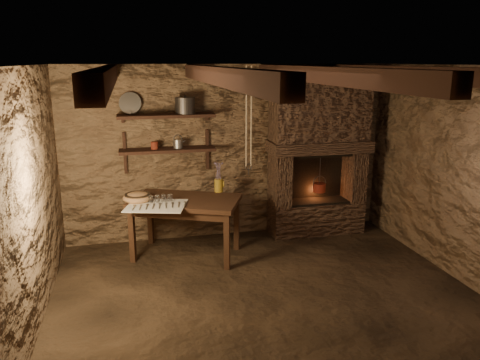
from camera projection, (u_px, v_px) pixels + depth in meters
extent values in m
plane|color=black|center=(268.00, 299.00, 4.94)|extent=(4.50, 4.50, 0.00)
cube|color=#4A3423|center=(228.00, 152.00, 6.52)|extent=(4.50, 0.04, 2.40)
cube|color=#4A3423|center=(369.00, 278.00, 2.76)|extent=(4.50, 0.04, 2.40)
cube|color=#4A3423|center=(27.00, 206.00, 4.13)|extent=(0.04, 4.00, 2.40)
cube|color=#4A3423|center=(466.00, 177.00, 5.15)|extent=(0.04, 4.00, 2.40)
cube|color=black|center=(272.00, 65.00, 4.34)|extent=(4.50, 4.00, 0.04)
cube|color=black|center=(106.00, 77.00, 4.03)|extent=(0.14, 3.95, 0.16)
cube|color=black|center=(219.00, 76.00, 4.25)|extent=(0.14, 3.95, 0.16)
cube|color=black|center=(322.00, 75.00, 4.48)|extent=(0.14, 3.95, 0.16)
cube|color=black|center=(415.00, 74.00, 4.70)|extent=(0.14, 3.95, 0.16)
cube|color=black|center=(168.00, 150.00, 6.16)|extent=(1.25, 0.30, 0.04)
cube|color=black|center=(166.00, 116.00, 6.04)|extent=(1.25, 0.30, 0.04)
cube|color=#332219|center=(316.00, 217.00, 6.83)|extent=(1.35, 0.45, 0.45)
cube|color=#332219|center=(280.00, 180.00, 6.55)|extent=(0.23, 0.45, 0.75)
cube|color=#332219|center=(353.00, 175.00, 6.80)|extent=(0.23, 0.45, 0.75)
cube|color=#332219|center=(319.00, 146.00, 6.54)|extent=(1.43, 0.51, 0.16)
cube|color=#332219|center=(320.00, 106.00, 6.43)|extent=(1.35, 0.45, 0.94)
cube|color=black|center=(312.00, 174.00, 6.86)|extent=(0.90, 0.06, 0.75)
cube|color=black|center=(185.00, 201.00, 5.87)|extent=(1.52, 1.23, 0.06)
cube|color=black|center=(185.00, 208.00, 5.89)|extent=(1.37, 1.08, 0.09)
cube|color=silver|center=(156.00, 206.00, 5.58)|extent=(0.81, 0.72, 0.01)
cylinder|color=olive|center=(219.00, 185.00, 6.17)|extent=(0.14, 0.14, 0.17)
torus|color=olive|center=(223.00, 184.00, 6.18)|extent=(0.02, 0.10, 0.10)
ellipsoid|color=olive|center=(138.00, 198.00, 5.77)|extent=(0.45, 0.45, 0.13)
cylinder|color=#312D2B|center=(185.00, 106.00, 6.07)|extent=(0.27, 0.27, 0.19)
cylinder|color=#959691|center=(130.00, 103.00, 6.00)|extent=(0.30, 0.16, 0.28)
cylinder|color=#591C11|center=(154.00, 145.00, 6.10)|extent=(0.12, 0.12, 0.09)
cylinder|color=maroon|center=(319.00, 188.00, 6.67)|extent=(0.23, 0.23, 0.12)
torus|color=#312D2B|center=(319.00, 182.00, 6.66)|extent=(0.20, 0.01, 0.20)
cylinder|color=#312D2B|center=(320.00, 170.00, 6.61)|extent=(0.01, 0.01, 0.44)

